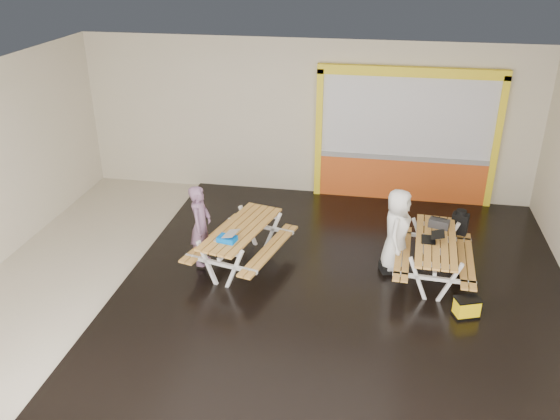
% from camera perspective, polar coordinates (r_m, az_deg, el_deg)
% --- Properties ---
extents(room, '(10.02, 8.02, 3.52)m').
position_cam_1_polar(room, '(9.09, -1.00, 1.86)').
color(room, beige).
rests_on(room, ground).
extents(deck, '(7.50, 7.98, 0.05)m').
position_cam_1_polar(deck, '(9.78, 6.35, -7.97)').
color(deck, black).
rests_on(deck, room).
extents(kiosk, '(3.88, 0.16, 3.00)m').
position_cam_1_polar(kiosk, '(12.74, 12.33, 6.85)').
color(kiosk, '#D0541C').
rests_on(kiosk, room).
extents(picnic_table_left, '(1.79, 2.26, 0.80)m').
position_cam_1_polar(picnic_table_left, '(10.15, -3.86, -2.68)').
color(picnic_table_left, gold).
rests_on(picnic_table_left, deck).
extents(picnic_table_right, '(1.41, 1.99, 0.77)m').
position_cam_1_polar(picnic_table_right, '(10.13, 15.12, -3.79)').
color(picnic_table_right, gold).
rests_on(picnic_table_right, deck).
extents(person_left, '(0.36, 0.55, 1.48)m').
position_cam_1_polar(person_left, '(10.14, -7.88, -1.51)').
color(person_left, '#73526F').
rests_on(person_left, deck).
extents(person_right, '(0.59, 0.81, 1.53)m').
position_cam_1_polar(person_right, '(10.12, 11.52, -2.03)').
color(person_right, white).
rests_on(person_right, deck).
extents(laptop_left, '(0.41, 0.39, 0.15)m').
position_cam_1_polar(laptop_left, '(9.69, -5.36, -2.61)').
color(laptop_left, silver).
rests_on(laptop_left, picnic_table_left).
extents(laptop_right, '(0.38, 0.34, 0.16)m').
position_cam_1_polar(laptop_right, '(10.00, 14.84, -2.67)').
color(laptop_right, black).
rests_on(laptop_right, picnic_table_right).
extents(blue_pouch, '(0.34, 0.27, 0.09)m').
position_cam_1_polar(blue_pouch, '(9.62, -5.27, -2.88)').
color(blue_pouch, blue).
rests_on(blue_pouch, picnic_table_left).
extents(toolbox, '(0.38, 0.27, 0.20)m').
position_cam_1_polar(toolbox, '(10.46, 15.52, -1.29)').
color(toolbox, black).
rests_on(toolbox, picnic_table_right).
extents(backpack, '(0.33, 0.26, 0.48)m').
position_cam_1_polar(backpack, '(10.94, 17.43, -1.19)').
color(backpack, black).
rests_on(backpack, picnic_table_right).
extents(dark_case, '(0.45, 0.39, 0.14)m').
position_cam_1_polar(dark_case, '(10.38, 10.98, -5.57)').
color(dark_case, black).
rests_on(dark_case, deck).
extents(fluke_bag, '(0.44, 0.36, 0.33)m').
position_cam_1_polar(fluke_bag, '(9.46, 18.04, -9.20)').
color(fluke_bag, black).
rests_on(fluke_bag, deck).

